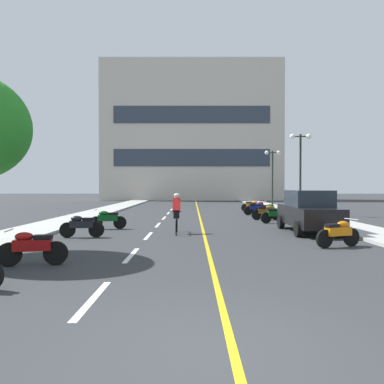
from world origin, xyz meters
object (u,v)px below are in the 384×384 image
motorcycle_2 (340,233)px  motorcycle_4 (109,219)px  motorcycle_7 (269,210)px  motorcycle_8 (257,208)px  street_lamp_far (274,166)px  motorcycle_3 (83,225)px  street_lamp_mid (302,156)px  motorcycle_10 (253,206)px  motorcycle_6 (268,212)px  motorcycle_1 (34,247)px  motorcycle_9 (259,207)px  cyclist_rider (178,212)px  parked_car_near (310,211)px  motorcycle_5 (277,214)px

motorcycle_2 → motorcycle_4: (-8.71, 4.88, 0.00)m
motorcycle_7 → motorcycle_8: 1.61m
street_lamp_far → motorcycle_3: street_lamp_far is taller
street_lamp_mid → motorcycle_10: street_lamp_mid is taller
street_lamp_mid → motorcycle_2: (-2.56, -12.51, -3.59)m
street_lamp_mid → motorcycle_6: size_ratio=3.19×
street_lamp_far → motorcycle_10: (-2.71, -4.98, -3.41)m
street_lamp_far → motorcycle_1: (-11.43, -23.91, -3.41)m
motorcycle_6 → motorcycle_10: (0.34, 6.92, 0.00)m
street_lamp_mid → motorcycle_4: 14.08m
motorcycle_1 → motorcycle_2: (8.80, 2.73, 0.00)m
motorcycle_9 → cyclist_rider: bearing=-116.5°
motorcycle_4 → street_lamp_far: bearing=55.2°
motorcycle_1 → parked_car_near: bearing=35.5°
motorcycle_2 → motorcycle_4: 9.99m
parked_car_near → motorcycle_9: size_ratio=2.47×
motorcycle_2 → motorcycle_7: size_ratio=1.00×
parked_car_near → motorcycle_5: bearing=97.5°
motorcycle_2 → motorcycle_10: bearing=90.3°
parked_car_near → motorcycle_6: bearing=96.7°
motorcycle_6 → motorcycle_7: bearing=76.1°
street_lamp_far → motorcycle_8: street_lamp_far is taller
street_lamp_far → motorcycle_6: street_lamp_far is taller
parked_car_near → motorcycle_4: size_ratio=2.47×
motorcycle_2 → motorcycle_7: (0.09, 11.33, 0.00)m
motorcycle_3 → motorcycle_6: same height
parked_car_near → motorcycle_5: parked_car_near is taller
street_lamp_mid → motorcycle_3: street_lamp_mid is taller
street_lamp_mid → motorcycle_5: bearing=-119.6°
street_lamp_mid → motorcycle_10: 5.77m
motorcycle_6 → motorcycle_5: bearing=-85.0°
motorcycle_7 → parked_car_near: bearing=-88.9°
motorcycle_5 → motorcycle_10: (0.19, 8.65, 0.00)m
motorcycle_5 → motorcycle_10: same height
street_lamp_mid → motorcycle_6: street_lamp_mid is taller
parked_car_near → motorcycle_6: size_ratio=2.47×
motorcycle_8 → cyclist_rider: cyclist_rider is taller
motorcycle_4 → motorcycle_8: same height
motorcycle_5 → motorcycle_9: (0.31, 6.85, 0.00)m
motorcycle_4 → motorcycle_6: 9.38m
cyclist_rider → motorcycle_3: bearing=-161.0°
street_lamp_mid → motorcycle_9: (-2.52, 1.88, -3.59)m
parked_car_near → motorcycle_7: size_ratio=2.58×
motorcycle_2 → motorcycle_8: same height
motorcycle_2 → motorcycle_3: bearing=166.6°
motorcycle_7 → cyclist_rider: (-5.54, -7.91, 0.41)m
motorcycle_1 → motorcycle_10: same height
street_lamp_mid → motorcycle_3: (-11.64, -10.35, -3.59)m
motorcycle_1 → motorcycle_4: bearing=89.3°
motorcycle_3 → motorcycle_4: (0.37, 2.72, 0.00)m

